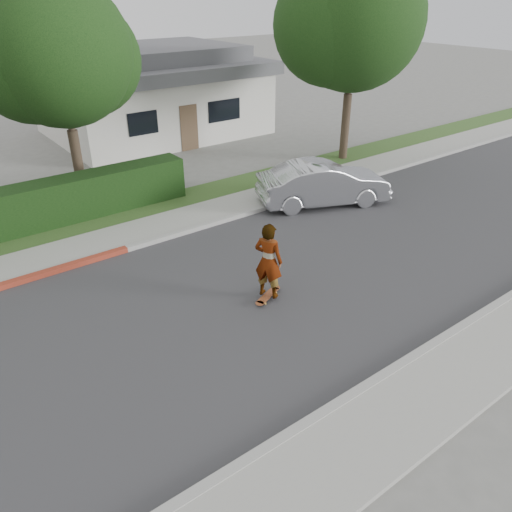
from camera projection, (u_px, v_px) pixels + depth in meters
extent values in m
plane|color=slate|center=(161.00, 331.00, 11.37)|extent=(120.00, 120.00, 0.00)
cube|color=#2D2D30|center=(161.00, 331.00, 11.37)|extent=(60.00, 8.00, 0.01)
cube|color=#9E9E99|center=(274.00, 445.00, 8.45)|extent=(60.00, 0.20, 0.15)
cube|color=gray|center=(309.00, 483.00, 7.83)|extent=(60.00, 1.60, 0.12)
cube|color=#9E9E99|center=(94.00, 259.00, 14.21)|extent=(60.00, 0.20, 0.15)
cube|color=gray|center=(83.00, 248.00, 14.85)|extent=(60.00, 1.60, 0.12)
cube|color=#2D4C1E|center=(65.00, 230.00, 15.98)|extent=(60.00, 1.60, 0.10)
cylinder|color=#33261C|center=(78.00, 165.00, 17.88)|extent=(0.36, 0.36, 2.52)
cylinder|color=#33261C|center=(69.00, 112.00, 16.97)|extent=(0.24, 0.24, 2.10)
sphere|color=black|center=(58.00, 52.00, 16.07)|extent=(4.80, 4.80, 4.80)
sphere|color=black|center=(30.00, 59.00, 16.02)|extent=(4.08, 4.08, 4.08)
sphere|color=black|center=(84.00, 59.00, 16.90)|extent=(3.84, 3.84, 3.84)
cylinder|color=#33261C|center=(345.00, 128.00, 21.85)|extent=(0.36, 0.36, 2.88)
cylinder|color=#33261C|center=(350.00, 76.00, 20.82)|extent=(0.24, 0.24, 2.40)
sphere|color=black|center=(354.00, 19.00, 19.78)|extent=(5.60, 5.60, 5.60)
sphere|color=black|center=(332.00, 25.00, 19.74)|extent=(4.76, 4.76, 4.76)
sphere|color=black|center=(363.00, 26.00, 20.61)|extent=(4.48, 4.48, 4.48)
cube|color=beige|center=(153.00, 103.00, 26.11)|extent=(10.00, 8.00, 3.00)
cube|color=#4C4C51|center=(150.00, 67.00, 25.25)|extent=(10.60, 8.60, 0.60)
cube|color=#4C4C51|center=(148.00, 54.00, 24.96)|extent=(8.40, 6.40, 0.80)
cube|color=black|center=(143.00, 123.00, 21.92)|extent=(1.40, 0.06, 1.00)
cube|color=black|center=(224.00, 110.00, 24.19)|extent=(1.80, 0.06, 1.00)
cube|color=brown|center=(189.00, 128.00, 23.40)|extent=(0.90, 0.06, 2.10)
cylinder|color=gold|center=(265.00, 303.00, 12.29)|extent=(0.06, 0.05, 0.06)
cylinder|color=gold|center=(260.00, 302.00, 12.36)|extent=(0.06, 0.05, 0.06)
cylinder|color=gold|center=(276.00, 293.00, 12.71)|extent=(0.06, 0.05, 0.06)
cylinder|color=gold|center=(271.00, 291.00, 12.78)|extent=(0.06, 0.05, 0.06)
cube|color=silver|center=(262.00, 301.00, 12.30)|extent=(0.11, 0.17, 0.02)
cube|color=silver|center=(273.00, 291.00, 12.73)|extent=(0.11, 0.17, 0.02)
cube|color=brown|center=(268.00, 295.00, 12.51)|extent=(0.85, 0.51, 0.02)
cylinder|color=brown|center=(260.00, 303.00, 12.19)|extent=(0.27, 0.27, 0.02)
cylinder|color=brown|center=(276.00, 287.00, 12.82)|extent=(0.27, 0.27, 0.02)
imported|color=white|center=(268.00, 261.00, 12.03)|extent=(0.75, 0.85, 1.96)
imported|color=#B6B7BD|center=(324.00, 184.00, 17.64)|extent=(4.90, 3.28, 1.53)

